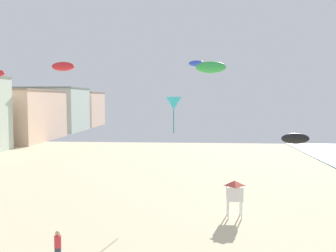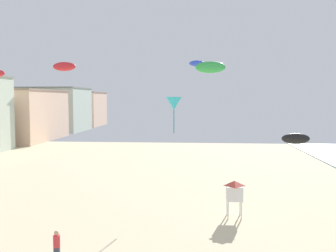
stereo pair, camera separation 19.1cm
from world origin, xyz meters
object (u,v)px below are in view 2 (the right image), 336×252
(kite_blue_parafoil, at_px, (197,63))
(kite_black_parafoil, at_px, (296,139))
(kite_green_parafoil, at_px, (210,67))
(kite_flyer, at_px, (57,245))
(kite_red_parafoil_2, at_px, (64,66))
(lifeguard_stand, at_px, (234,191))
(kite_cyan_delta, at_px, (174,104))

(kite_blue_parafoil, bearing_deg, kite_black_parafoil, -36.61)
(kite_blue_parafoil, relative_size, kite_green_parafoil, 0.75)
(kite_flyer, distance_m, kite_blue_parafoil, 20.98)
(kite_green_parafoil, bearing_deg, kite_red_parafoil_2, 129.00)
(kite_green_parafoil, bearing_deg, lifeguard_stand, 49.36)
(kite_black_parafoil, bearing_deg, kite_blue_parafoil, 143.39)
(kite_flyer, xyz_separation_m, kite_blue_parafoil, (6.85, 16.83, 10.49))
(kite_flyer, distance_m, kite_black_parafoil, 18.74)
(kite_flyer, xyz_separation_m, lifeguard_stand, (9.52, 8.01, 0.92))
(kite_black_parafoil, bearing_deg, lifeguard_stand, -146.51)
(lifeguard_stand, relative_size, kite_blue_parafoil, 1.81)
(lifeguard_stand, xyz_separation_m, kite_green_parafoil, (-1.79, -2.08, 8.31))
(kite_flyer, height_order, kite_black_parafoil, kite_black_parafoil)
(kite_cyan_delta, height_order, kite_green_parafoil, kite_green_parafoil)
(kite_blue_parafoil, bearing_deg, kite_flyer, -112.14)
(kite_blue_parafoil, distance_m, kite_black_parafoil, 11.28)
(kite_blue_parafoil, distance_m, kite_red_parafoil_2, 19.08)
(lifeguard_stand, distance_m, kite_blue_parafoil, 13.28)
(kite_black_parafoil, distance_m, kite_red_parafoil_2, 29.28)
(kite_cyan_delta, distance_m, kite_red_parafoil_2, 20.07)
(kite_cyan_delta, height_order, kite_black_parafoil, kite_cyan_delta)
(kite_flyer, height_order, kite_red_parafoil_2, kite_red_parafoil_2)
(kite_green_parafoil, xyz_separation_m, kite_red_parafoil_2, (-17.04, 21.05, 1.95))
(kite_cyan_delta, bearing_deg, kite_flyer, -110.16)
(lifeguard_stand, xyz_separation_m, kite_cyan_delta, (-4.56, 5.52, 5.95))
(kite_green_parafoil, height_order, kite_black_parafoil, kite_green_parafoil)
(kite_red_parafoil_2, bearing_deg, lifeguard_stand, -45.21)
(kite_flyer, relative_size, kite_green_parafoil, 0.87)
(lifeguard_stand, relative_size, kite_red_parafoil_2, 0.90)
(kite_flyer, bearing_deg, kite_blue_parafoil, 47.64)
(kite_blue_parafoil, distance_m, kite_cyan_delta, 5.24)
(kite_green_parafoil, xyz_separation_m, kite_black_parafoil, (6.65, 5.30, -4.98))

